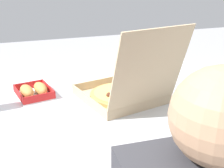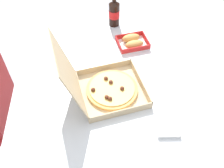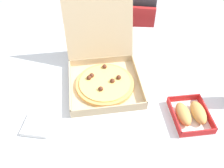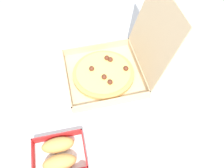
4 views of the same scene
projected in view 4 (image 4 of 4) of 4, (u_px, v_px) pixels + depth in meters
The scene contains 6 objects.
ground_plane at pixel (111, 150), 1.71m from camera, with size 10.00×10.00×0.00m, color #B2B2B7.
dining_table at pixel (111, 93), 1.17m from camera, with size 1.44×1.02×0.75m.
pizza_box_open at pixel (112, 67), 1.11m from camera, with size 0.42×0.49×0.37m.
bread_side_box at pixel (59, 154), 0.89m from camera, with size 0.18×0.21×0.06m.
paper_menu at pixel (164, 14), 1.42m from camera, with size 0.21×0.15×0.00m, color white.
napkin_pile at pixel (55, 37), 1.29m from camera, with size 0.11×0.11×0.02m, color white.
Camera 4 is at (0.68, -0.02, 1.64)m, focal length 39.93 mm.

